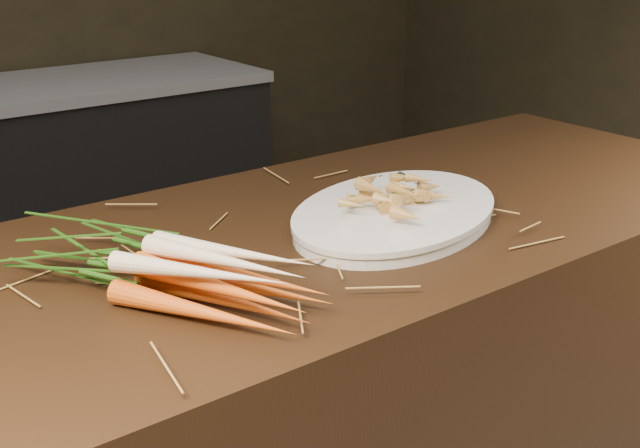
{
  "coord_description": "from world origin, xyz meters",
  "views": [
    {
      "loc": [
        -0.53,
        -0.71,
        1.39
      ],
      "look_at": [
        0.16,
        0.18,
        0.96
      ],
      "focal_mm": 45.0,
      "sensor_mm": 36.0,
      "label": 1
    }
  ],
  "objects": [
    {
      "name": "serving_fork",
      "position": [
        0.52,
        0.28,
        0.93
      ],
      "size": [
        0.05,
        0.17,
        0.0
      ],
      "primitive_type": "cube",
      "rotation": [
        0.0,
        0.0,
        -0.21
      ],
      "color": "silver",
      "rests_on": "serving_platter"
    },
    {
      "name": "back_counter",
      "position": [
        0.3,
        2.18,
        0.42
      ],
      "size": [
        1.82,
        0.62,
        0.84
      ],
      "color": "black",
      "rests_on": "ground"
    },
    {
      "name": "straw_bedding",
      "position": [
        0.0,
        0.3,
        0.91
      ],
      "size": [
        1.4,
        0.6,
        0.02
      ],
      "primitive_type": null,
      "color": "olive",
      "rests_on": "main_counter"
    },
    {
      "name": "serving_platter",
      "position": [
        0.36,
        0.24,
        0.91
      ],
      "size": [
        0.53,
        0.44,
        0.02
      ],
      "primitive_type": null,
      "rotation": [
        0.0,
        0.0,
        0.35
      ],
      "color": "white",
      "rests_on": "main_counter"
    },
    {
      "name": "roasted_veg_heap",
      "position": [
        0.36,
        0.24,
        0.95
      ],
      "size": [
        0.26,
        0.23,
        0.05
      ],
      "primitive_type": null,
      "rotation": [
        0.0,
        0.0,
        0.35
      ],
      "color": "#AA742F",
      "rests_on": "serving_platter"
    },
    {
      "name": "root_veg_bunch",
      "position": [
        -0.1,
        0.26,
        0.95
      ],
      "size": [
        0.34,
        0.52,
        0.09
      ],
      "rotation": [
        0.0,
        0.0,
        0.41
      ],
      "color": "#C53E09",
      "rests_on": "main_counter"
    }
  ]
}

